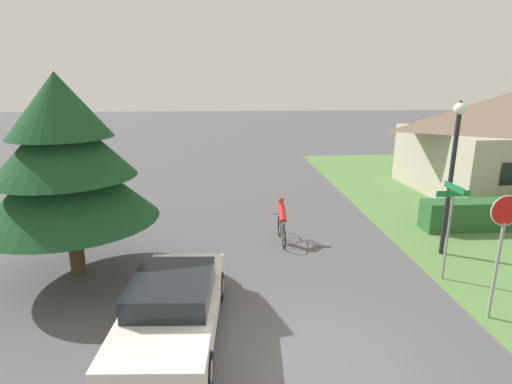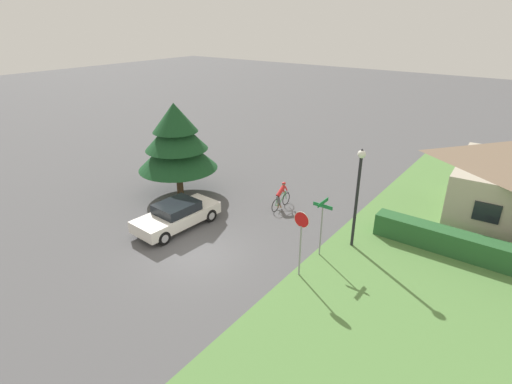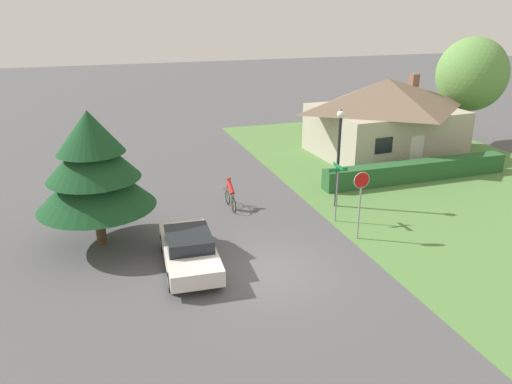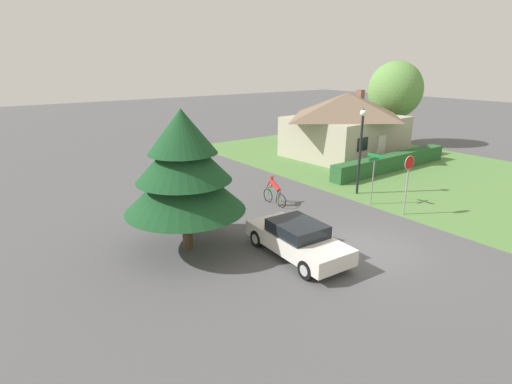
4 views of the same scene
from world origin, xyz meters
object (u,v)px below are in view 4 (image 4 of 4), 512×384
at_px(cottage_house, 346,123).
at_px(stop_sign, 408,174).
at_px(street_name_sign, 374,170).
at_px(cyclist, 275,191).
at_px(street_lamp, 361,139).
at_px(deciduous_tree_right, 395,90).
at_px(conifer_tall_near, 184,168).
at_px(sedan_left_lane, 297,239).

xyz_separation_m(cottage_house, stop_sign, (-7.57, -10.43, -0.48)).
xyz_separation_m(stop_sign, street_name_sign, (-0.06, 1.86, -0.18)).
bearing_deg(cyclist, stop_sign, -139.94).
bearing_deg(street_lamp, deciduous_tree_right, 29.16).
bearing_deg(conifer_tall_near, sedan_left_lane, -45.32).
xyz_separation_m(cottage_house, cyclist, (-11.61, -5.66, -1.77)).
bearing_deg(conifer_tall_near, cottage_house, 23.37).
distance_m(sedan_left_lane, deciduous_tree_right, 24.23).
height_order(cottage_house, sedan_left_lane, cottage_house).
relative_size(cyclist, conifer_tall_near, 0.33).
relative_size(cottage_house, street_name_sign, 3.49).
distance_m(sedan_left_lane, cyclist, 5.72).
xyz_separation_m(cyclist, deciduous_tree_right, (18.24, 6.17, 3.99)).
xyz_separation_m(sedan_left_lane, deciduous_tree_right, (21.17, 11.09, 4.02)).
distance_m(cottage_house, stop_sign, 12.90).
bearing_deg(street_name_sign, cottage_house, 48.32).
height_order(sedan_left_lane, conifer_tall_near, conifer_tall_near).
bearing_deg(conifer_tall_near, street_name_sign, -5.81).
bearing_deg(sedan_left_lane, conifer_tall_near, 48.17).
relative_size(cyclist, street_name_sign, 0.68).
bearing_deg(street_name_sign, stop_sign, -88.03).
bearing_deg(deciduous_tree_right, cottage_house, -175.57).
bearing_deg(cyclist, street_lamp, -105.60).
relative_size(cottage_house, conifer_tall_near, 1.70).
bearing_deg(stop_sign, conifer_tall_near, -14.15).
distance_m(cyclist, deciduous_tree_right, 19.66).
bearing_deg(deciduous_tree_right, sedan_left_lane, -152.34).
bearing_deg(cottage_house, sedan_left_lane, -147.06).
relative_size(cyclist, deciduous_tree_right, 0.25).
xyz_separation_m(cottage_house, conifer_tall_near, (-17.51, -7.57, 0.74)).
relative_size(stop_sign, street_lamp, 0.62).
bearing_deg(deciduous_tree_right, street_name_sign, -147.50).
distance_m(sedan_left_lane, street_name_sign, 7.28).
bearing_deg(cyclist, conifer_tall_near, 107.75).
bearing_deg(street_lamp, stop_sign, -102.44).
bearing_deg(street_lamp, cyclist, 164.56).
height_order(cottage_house, stop_sign, cottage_house).
bearing_deg(street_lamp, cottage_house, 45.74).
distance_m(street_lamp, conifer_tall_near, 10.72).
relative_size(stop_sign, deciduous_tree_right, 0.40).
bearing_deg(street_name_sign, sedan_left_lane, -163.80).
xyz_separation_m(sedan_left_lane, stop_sign, (6.97, 0.14, 1.32)).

